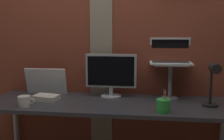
{
  "coord_description": "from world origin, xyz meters",
  "views": [
    {
      "loc": [
        0.34,
        -2.05,
        1.32
      ],
      "look_at": [
        0.06,
        0.13,
        0.98
      ],
      "focal_mm": 42.91,
      "sensor_mm": 36.0,
      "label": 1
    }
  ],
  "objects": [
    {
      "name": "pen_cup",
      "position": [
        0.46,
        -0.18,
        0.78
      ],
      "size": [
        0.1,
        0.1,
        0.16
      ],
      "color": "green",
      "rests_on": "desk"
    },
    {
      "name": "laptop",
      "position": [
        0.54,
        0.27,
        1.09
      ],
      "size": [
        0.35,
        0.26,
        0.21
      ],
      "color": "white",
      "rests_on": "laptop_stand"
    },
    {
      "name": "brick_wall_back",
      "position": [
        0.0,
        0.39,
        1.19
      ],
      "size": [
        3.33,
        0.16,
        2.38
      ],
      "color": "brown",
      "rests_on": "ground_plane"
    },
    {
      "name": "laptop_stand",
      "position": [
        0.54,
        0.21,
        0.93
      ],
      "size": [
        0.28,
        0.22,
        0.3
      ],
      "color": "gray",
      "rests_on": "desk"
    },
    {
      "name": "coffee_mug",
      "position": [
        -0.58,
        -0.18,
        0.78
      ],
      "size": [
        0.13,
        0.09,
        0.08
      ],
      "color": "silver",
      "rests_on": "desk"
    },
    {
      "name": "desk",
      "position": [
        0.06,
        0.03,
        0.66
      ],
      "size": [
        2.02,
        0.61,
        0.73
      ],
      "color": "#333338",
      "rests_on": "ground_plane"
    },
    {
      "name": "monitor",
      "position": [
        0.04,
        0.21,
        0.95
      ],
      "size": [
        0.44,
        0.18,
        0.37
      ],
      "color": "#ADB2B7",
      "rests_on": "desk"
    },
    {
      "name": "desk_lamp",
      "position": [
        0.83,
        -0.03,
        0.95
      ],
      "size": [
        0.12,
        0.2,
        0.34
      ],
      "color": "black",
      "rests_on": "desk"
    },
    {
      "name": "whiteboard_panel",
      "position": [
        -0.56,
        0.24,
        0.85
      ],
      "size": [
        0.38,
        0.07,
        0.24
      ],
      "primitive_type": "cube",
      "rotation": [
        0.23,
        0.0,
        0.0
      ],
      "color": "white",
      "rests_on": "desk"
    },
    {
      "name": "paper_clutter_stack",
      "position": [
        -0.48,
        0.03,
        0.76
      ],
      "size": [
        0.22,
        0.17,
        0.04
      ],
      "primitive_type": "cube",
      "rotation": [
        0.0,
        0.0,
        -0.18
      ],
      "color": "silver",
      "rests_on": "desk"
    }
  ]
}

